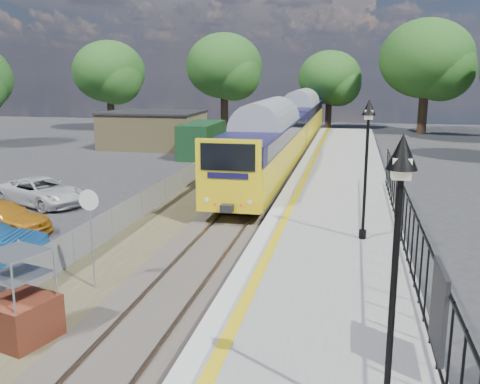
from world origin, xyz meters
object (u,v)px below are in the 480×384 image
(victorian_lamp_south, at_px, (398,218))
(speed_sign, at_px, (90,221))
(victorian_lamp_north, at_px, (368,137))
(brick_plinth, at_px, (19,298))
(train, at_px, (288,126))
(car_white, at_px, (41,192))
(car_yellow, at_px, (1,217))

(victorian_lamp_south, bearing_deg, speed_sign, 142.64)
(victorian_lamp_north, distance_m, brick_plinth, 11.21)
(train, bearing_deg, victorian_lamp_south, -80.65)
(speed_sign, bearing_deg, victorian_lamp_north, 28.81)
(brick_plinth, relative_size, car_white, 0.48)
(train, relative_size, car_yellow, 9.49)
(victorian_lamp_north, distance_m, car_white, 16.49)
(victorian_lamp_south, bearing_deg, train, 99.35)
(victorian_lamp_north, distance_m, train, 24.08)
(brick_plinth, bearing_deg, speed_sign, 85.98)
(car_yellow, bearing_deg, victorian_lamp_south, -118.83)
(car_yellow, xyz_separation_m, car_white, (-0.99, 4.49, 0.04))
(victorian_lamp_south, xyz_separation_m, train, (-5.50, 33.41, -1.96))
(train, height_order, speed_sign, train)
(victorian_lamp_north, height_order, car_yellow, victorian_lamp_north)
(victorian_lamp_south, relative_size, car_white, 0.96)
(victorian_lamp_south, bearing_deg, car_white, 135.21)
(victorian_lamp_south, relative_size, car_yellow, 1.07)
(car_yellow, relative_size, car_white, 0.90)
(car_yellow, height_order, car_white, car_white)
(train, relative_size, car_white, 8.52)
(victorian_lamp_south, relative_size, victorian_lamp_north, 1.00)
(victorian_lamp_south, relative_size, speed_sign, 1.50)
(speed_sign, relative_size, car_yellow, 0.71)
(train, distance_m, speed_sign, 27.42)
(speed_sign, distance_m, car_white, 11.87)
(victorian_lamp_south, xyz_separation_m, victorian_lamp_north, (-0.20, 10.00, 0.00))
(victorian_lamp_south, height_order, speed_sign, victorian_lamp_south)
(car_white, bearing_deg, speed_sign, -119.55)
(speed_sign, xyz_separation_m, car_white, (-7.39, 9.17, -1.45))
(car_yellow, bearing_deg, car_white, 20.51)
(victorian_lamp_south, height_order, victorian_lamp_north, same)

